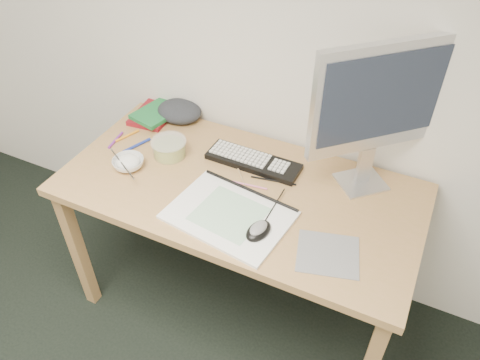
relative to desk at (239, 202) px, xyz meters
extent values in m
plane|color=silver|center=(-0.27, 0.37, 0.63)|extent=(3.60, 0.00, 3.60)
cube|color=#AE7D4F|center=(-0.65, -0.30, -0.31)|extent=(0.05, 0.05, 0.71)
cube|color=#AE7D4F|center=(-0.65, 0.30, -0.31)|extent=(0.05, 0.05, 0.71)
cube|color=#AE7D4F|center=(0.65, 0.30, -0.31)|extent=(0.05, 0.05, 0.71)
cube|color=#AE7D4F|center=(0.00, 0.00, 0.06)|extent=(1.40, 0.70, 0.03)
cube|color=gray|center=(0.42, -0.18, 0.08)|extent=(0.25, 0.23, 0.00)
cube|color=white|center=(0.04, -0.16, 0.09)|extent=(0.46, 0.36, 0.01)
cube|color=black|center=(-0.01, 0.15, 0.09)|extent=(0.39, 0.13, 0.02)
cube|color=silver|center=(0.42, 0.23, 0.09)|extent=(0.23, 0.23, 0.01)
cube|color=silver|center=(0.42, 0.23, 0.17)|extent=(0.06, 0.05, 0.16)
cube|color=silver|center=(0.42, 0.23, 0.46)|extent=(0.39, 0.37, 0.41)
cube|color=black|center=(0.42, 0.23, 0.47)|extent=(0.33, 0.32, 0.32)
ellipsoid|color=black|center=(0.17, -0.20, 0.11)|extent=(0.09, 0.12, 0.04)
imported|color=white|center=(-0.45, -0.09, 0.10)|extent=(0.13, 0.13, 0.04)
cylinder|color=#BABABD|center=(-0.45, -0.12, 0.12)|extent=(0.20, 0.13, 0.02)
cylinder|color=#D9D54C|center=(-0.35, 0.06, 0.12)|extent=(0.18, 0.18, 0.07)
cube|color=maroon|center=(-0.57, 0.27, 0.09)|extent=(0.18, 0.23, 0.02)
cube|color=#1B6E35|center=(-0.55, 0.27, 0.11)|extent=(0.20, 0.24, 0.02)
ellipsoid|color=#222528|center=(-0.46, 0.31, 0.12)|extent=(0.19, 0.16, 0.07)
cylinder|color=pink|center=(0.02, 0.02, 0.09)|extent=(0.18, 0.03, 0.01)
cylinder|color=#A58357|center=(-0.03, 0.07, 0.09)|extent=(0.11, 0.13, 0.01)
cylinder|color=black|center=(0.11, 0.09, 0.09)|extent=(0.18, 0.04, 0.01)
cylinder|color=navy|center=(-0.51, 0.04, 0.09)|extent=(0.06, 0.13, 0.01)
cylinder|color=orange|center=(-0.59, 0.09, 0.09)|extent=(0.05, 0.12, 0.01)
cylinder|color=#7A2997|center=(-0.61, 0.04, 0.09)|extent=(0.03, 0.12, 0.01)
camera|label=1|loc=(0.59, -1.22, 1.29)|focal=35.00mm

